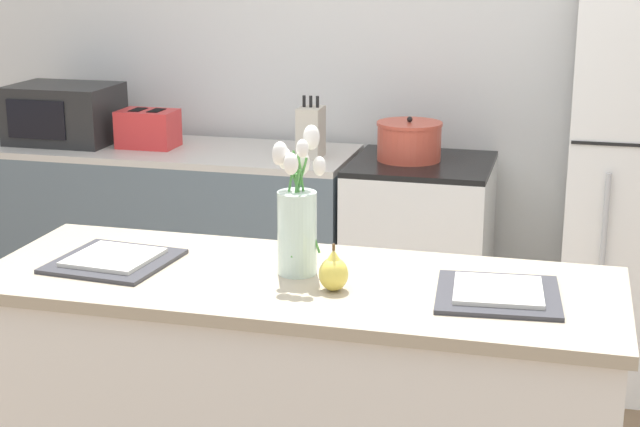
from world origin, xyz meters
name	(u,v)px	position (x,y,z in m)	size (l,w,h in m)	color
back_wall	(417,46)	(0.00, 2.00, 1.35)	(5.20, 0.08, 2.70)	silver
kitchen_island	(298,423)	(0.00, 0.00, 0.45)	(1.80, 0.66, 0.90)	silver
back_counter	(175,241)	(-1.06, 1.60, 0.45)	(1.68, 0.60, 0.90)	slate
stove_range	(419,261)	(0.10, 1.60, 0.45)	(0.60, 0.61, 0.90)	silver
flower_vase	(297,216)	(-0.01, 0.04, 1.07)	(0.15, 0.13, 0.42)	silver
pear_figurine	(334,272)	(0.12, -0.07, 0.95)	(0.08, 0.08, 0.13)	#E5CC4C
plate_setting_left	(114,260)	(-0.56, -0.01, 0.91)	(0.35, 0.35, 0.02)	#333338
plate_setting_right	(498,293)	(0.56, -0.01, 0.91)	(0.35, 0.35, 0.02)	#333338
toaster	(148,129)	(-1.17, 1.59, 0.99)	(0.28, 0.18, 0.17)	red
cooking_pot	(409,141)	(0.04, 1.61, 0.98)	(0.28, 0.28, 0.19)	#CC4C38
microwave	(64,114)	(-1.59, 1.60, 1.03)	(0.48, 0.37, 0.27)	black
knife_block	(311,132)	(-0.39, 1.56, 1.01)	(0.10, 0.14, 0.27)	beige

